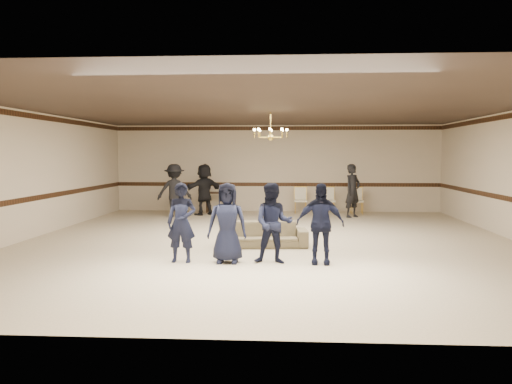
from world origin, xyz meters
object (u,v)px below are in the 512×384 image
(console_table, at_px, (218,202))
(banquet_chair_mid, at_px, (329,201))
(boy_b, at_px, (227,223))
(chandelier, at_px, (271,125))
(boy_d, at_px, (320,224))
(settee, at_px, (265,234))
(adult_left, at_px, (174,191))
(boy_a, at_px, (182,223))
(adult_mid, at_px, (204,189))
(adult_right, at_px, (353,191))
(banquet_chair_left, at_px, (300,200))
(boy_c, at_px, (273,223))
(banquet_chair_right, at_px, (357,201))

(console_table, bearing_deg, banquet_chair_mid, -2.93)
(console_table, bearing_deg, boy_b, -81.21)
(chandelier, bearing_deg, console_table, 111.24)
(boy_d, bearing_deg, settee, 123.84)
(adult_left, distance_m, banquet_chair_mid, 5.46)
(boy_a, relative_size, settee, 0.81)
(adult_mid, xyz_separation_m, console_table, (0.37, 0.85, -0.52))
(adult_right, relative_size, console_table, 2.02)
(banquet_chair_mid, bearing_deg, boy_a, -115.11)
(boy_a, relative_size, boy_b, 1.00)
(boy_d, relative_size, banquet_chair_left, 1.67)
(boy_b, height_order, boy_c, same)
(banquet_chair_mid, bearing_deg, console_table, 173.41)
(settee, bearing_deg, banquet_chair_right, 62.00)
(chandelier, xyz_separation_m, adult_mid, (-2.49, 4.61, -1.98))
(adult_mid, bearing_deg, banquet_chair_right, 145.25)
(boy_a, distance_m, adult_mid, 8.29)
(chandelier, xyz_separation_m, banquet_chair_mid, (1.88, 5.26, -2.41))
(banquet_chair_left, relative_size, banquet_chair_mid, 1.00)
(chandelier, relative_size, boy_d, 0.60)
(chandelier, xyz_separation_m, boy_c, (0.20, -3.64, -2.09))
(adult_left, bearing_deg, banquet_chair_mid, -171.57)
(boy_c, height_order, banquet_chair_right, boy_c)
(adult_mid, relative_size, banquet_chair_mid, 1.91)
(console_table, bearing_deg, adult_left, -129.45)
(boy_b, bearing_deg, boy_d, -0.17)
(chandelier, bearing_deg, banquet_chair_left, 80.52)
(boy_b, distance_m, banquet_chair_left, 9.04)
(settee, relative_size, banquet_chair_left, 2.07)
(boy_a, distance_m, boy_b, 0.90)
(boy_c, height_order, console_table, boy_c)
(adult_left, xyz_separation_m, adult_right, (6.00, 0.30, 0.00))
(settee, bearing_deg, adult_mid, 105.71)
(boy_c, xyz_separation_m, adult_left, (-3.59, 7.54, 0.11))
(adult_left, bearing_deg, adult_mid, -148.06)
(chandelier, bearing_deg, boy_d, -73.24)
(boy_c, relative_size, console_table, 1.76)
(banquet_chair_left, relative_size, banquet_chair_right, 1.00)
(adult_left, relative_size, banquet_chair_right, 1.91)
(adult_mid, bearing_deg, console_table, -155.30)
(boy_d, bearing_deg, banquet_chair_right, 80.94)
(settee, xyz_separation_m, banquet_chair_left, (0.94, 7.01, 0.18))
(settee, xyz_separation_m, adult_right, (2.67, 5.96, 0.61))
(boy_c, distance_m, boy_d, 0.90)
(boy_a, relative_size, console_table, 1.76)
(console_table, bearing_deg, boy_d, -70.59)
(chandelier, xyz_separation_m, boy_d, (1.10, -3.64, -2.09))
(boy_c, distance_m, banquet_chair_mid, 9.06)
(boy_d, relative_size, adult_mid, 0.87)
(adult_left, xyz_separation_m, banquet_chair_mid, (5.27, 1.35, -0.43))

